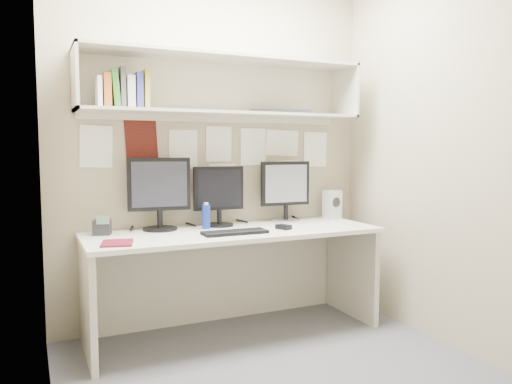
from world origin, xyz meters
name	(u,v)px	position (x,y,z in m)	size (l,w,h in m)	color
floor	(277,371)	(0.00, 0.00, 0.00)	(2.40, 2.00, 0.01)	#4D4D52
wall_back	(216,147)	(0.00, 1.00, 1.30)	(2.40, 0.02, 2.60)	gray
wall_front	(399,145)	(0.00, -1.00, 1.30)	(2.40, 0.02, 2.60)	gray
wall_left	(44,146)	(-1.20, 0.00, 1.30)	(0.02, 2.00, 2.60)	gray
wall_right	(440,146)	(1.20, 0.00, 1.30)	(0.02, 2.00, 2.60)	gray
desk	(234,282)	(0.00, 0.65, 0.37)	(2.00, 0.70, 0.73)	silver
overhead_hutch	(222,87)	(0.00, 0.86, 1.72)	(2.00, 0.38, 0.40)	beige
pinned_papers	(216,153)	(0.00, 0.99, 1.25)	(1.92, 0.01, 0.48)	white
monitor_left	(159,191)	(-0.46, 0.87, 1.00)	(0.43, 0.23, 0.49)	black
monitor_center	(219,193)	(-0.03, 0.87, 0.97)	(0.37, 0.20, 0.43)	black
monitor_right	(285,189)	(0.51, 0.87, 0.98)	(0.39, 0.22, 0.46)	#A5A5AA
keyboard	(235,232)	(-0.06, 0.50, 0.74)	(0.43, 0.15, 0.02)	black
mouse	(284,227)	(0.32, 0.54, 0.75)	(0.06, 0.10, 0.03)	black
speaker	(332,204)	(0.93, 0.85, 0.84)	(0.13, 0.14, 0.22)	#B5B5B1
blue_bottle	(206,216)	(-0.15, 0.78, 0.82)	(0.06, 0.06, 0.18)	navy
maroon_notebook	(117,243)	(-0.81, 0.47, 0.74)	(0.18, 0.21, 0.01)	#5D0F1D
desk_phone	(102,227)	(-0.85, 0.83, 0.78)	(0.13, 0.12, 0.13)	black
book_stack	(123,91)	(-0.70, 0.82, 1.65)	(0.32, 0.16, 0.26)	white
hutch_tray	(279,112)	(0.45, 0.84, 1.56)	(0.45, 0.17, 0.03)	black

